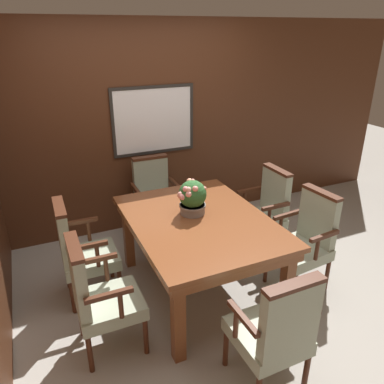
# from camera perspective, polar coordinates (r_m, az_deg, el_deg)

# --- Properties ---
(ground_plane) EXTENTS (14.00, 14.00, 0.00)m
(ground_plane) POSITION_cam_1_polar(r_m,az_deg,el_deg) (3.72, 2.01, -14.94)
(ground_plane) COLOR #A39E93
(wall_back) EXTENTS (7.20, 0.08, 2.45)m
(wall_back) POSITION_cam_1_polar(r_m,az_deg,el_deg) (4.53, -6.79, 9.49)
(wall_back) COLOR #4C2816
(wall_back) RESTS_ON ground_plane
(dining_table) EXTENTS (1.18, 1.57, 0.77)m
(dining_table) POSITION_cam_1_polar(r_m,az_deg,el_deg) (3.37, 1.05, -5.57)
(dining_table) COLOR brown
(dining_table) RESTS_ON ground_plane
(chair_right_near) EXTENTS (0.52, 0.53, 0.97)m
(chair_right_near) POSITION_cam_1_polar(r_m,az_deg,el_deg) (3.71, 17.01, -6.73)
(chair_right_near) COLOR #472314
(chair_right_near) RESTS_ON ground_plane
(chair_left_near) EXTENTS (0.49, 0.50, 0.97)m
(chair_left_near) POSITION_cam_1_polar(r_m,az_deg,el_deg) (2.96, -14.09, -14.91)
(chair_left_near) COLOR #472314
(chair_left_near) RESTS_ON ground_plane
(chair_head_far) EXTENTS (0.51, 0.49, 0.97)m
(chair_head_far) POSITION_cam_1_polar(r_m,az_deg,el_deg) (4.42, -5.74, -0.67)
(chair_head_far) COLOR #472314
(chair_head_far) RESTS_ON ground_plane
(chair_right_far) EXTENTS (0.49, 0.51, 0.97)m
(chair_right_far) POSITION_cam_1_polar(r_m,az_deg,el_deg) (4.15, 11.02, -2.69)
(chair_right_far) COLOR #472314
(chair_right_far) RESTS_ON ground_plane
(chair_left_far) EXTENTS (0.49, 0.51, 0.97)m
(chair_left_far) POSITION_cam_1_polar(r_m,az_deg,el_deg) (3.53, -16.65, -8.33)
(chair_left_far) COLOR #472314
(chair_left_far) RESTS_ON ground_plane
(chair_head_near) EXTENTS (0.51, 0.49, 0.97)m
(chair_head_near) POSITION_cam_1_polar(r_m,az_deg,el_deg) (2.67, 12.59, -19.79)
(chair_head_near) COLOR #472314
(chair_head_near) RESTS_ON ground_plane
(potted_plant) EXTENTS (0.27, 0.25, 0.32)m
(potted_plant) POSITION_cam_1_polar(r_m,az_deg,el_deg) (3.35, 0.03, -0.82)
(potted_plant) COLOR gray
(potted_plant) RESTS_ON dining_table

